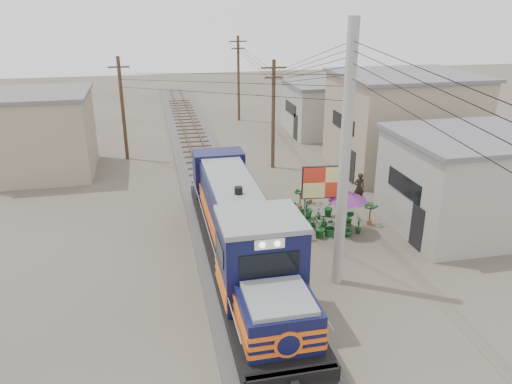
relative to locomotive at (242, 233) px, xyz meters
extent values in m
plane|color=#473F35|center=(0.00, -1.25, -1.66)|extent=(120.00, 120.00, 0.00)
cube|color=#595651|center=(0.00, 8.75, -1.58)|extent=(3.60, 70.00, 0.16)
cube|color=#51331E|center=(-0.54, 8.75, -1.40)|extent=(0.08, 70.00, 0.12)
cube|color=#51331E|center=(0.54, 8.75, -1.40)|extent=(0.08, 70.00, 0.12)
cube|color=black|center=(0.00, 0.05, -0.91)|extent=(2.75, 15.15, 0.52)
cube|color=black|center=(0.00, -4.69, -1.19)|extent=(2.08, 3.03, 0.62)
cube|color=black|center=(0.00, 4.78, -1.19)|extent=(2.08, 3.03, 0.62)
cube|color=#0E1134|center=(0.00, -5.82, -0.11)|extent=(2.25, 2.27, 1.42)
cube|color=#0E1134|center=(0.00, -3.46, 0.65)|extent=(2.69, 2.46, 2.94)
cube|color=slate|center=(0.00, -3.46, 2.17)|extent=(2.75, 2.59, 0.17)
cube|color=black|center=(0.00, -4.70, 1.17)|extent=(1.92, 0.06, 0.76)
cube|color=white|center=(0.00, -4.71, 1.88)|extent=(0.95, 0.06, 0.33)
cube|color=#0E1134|center=(0.00, 2.42, 0.27)|extent=(2.14, 9.28, 2.18)
cube|color=slate|center=(0.00, 2.42, 1.41)|extent=(1.92, 9.28, 0.17)
cube|color=#E55B15|center=(0.00, 0.05, -0.39)|extent=(2.79, 15.15, 0.13)
cube|color=#E55B15|center=(0.00, 0.05, -0.11)|extent=(2.79, 15.15, 0.13)
cube|color=#E55B15|center=(0.00, 0.05, 0.18)|extent=(2.79, 15.15, 0.13)
cylinder|color=#9E9B93|center=(3.50, -1.75, 3.34)|extent=(0.40, 0.40, 10.00)
cylinder|color=#4C3826|center=(4.50, 12.75, 1.84)|extent=(0.24, 0.24, 7.00)
cube|color=#4C3826|center=(4.50, 12.75, 4.84)|extent=(1.60, 0.10, 0.10)
cube|color=#4C3826|center=(4.50, 12.75, 4.24)|extent=(1.20, 0.10, 0.10)
cylinder|color=#4C3826|center=(4.80, 26.75, 2.09)|extent=(0.24, 0.24, 7.50)
cube|color=#4C3826|center=(4.80, 26.75, 5.34)|extent=(1.60, 0.10, 0.10)
cube|color=#4C3826|center=(4.80, 26.75, 4.74)|extent=(1.20, 0.10, 0.10)
cylinder|color=#4C3826|center=(-5.00, 16.75, 1.84)|extent=(0.24, 0.24, 7.00)
cube|color=#4C3826|center=(-5.00, 16.75, 4.84)|extent=(1.60, 0.10, 0.10)
cube|color=#4C3826|center=(-5.00, 16.75, 4.24)|extent=(1.20, 0.10, 0.10)
cube|color=gray|center=(11.50, 1.75, 0.59)|extent=(7.00, 6.00, 4.50)
cube|color=slate|center=(11.50, 1.75, 2.94)|extent=(7.35, 6.30, 0.20)
cube|color=black|center=(7.98, 1.75, 0.82)|extent=(0.05, 3.00, 0.90)
cube|color=gray|center=(12.50, 10.75, 1.34)|extent=(8.00, 7.00, 6.00)
cube|color=slate|center=(12.50, 10.75, 4.44)|extent=(8.40, 7.35, 0.20)
cube|color=black|center=(8.48, 10.75, 1.64)|extent=(0.05, 3.50, 0.90)
cube|color=gray|center=(11.00, 20.75, 0.34)|extent=(6.00, 6.00, 4.00)
cube|color=slate|center=(11.00, 20.75, 2.44)|extent=(6.30, 6.30, 0.20)
cube|color=black|center=(7.98, 20.75, 0.54)|extent=(0.05, 3.00, 0.90)
cube|color=gray|center=(-10.00, 14.75, 0.84)|extent=(6.00, 6.00, 5.00)
cube|color=slate|center=(-10.00, 14.75, 3.44)|extent=(6.30, 6.30, 0.20)
cylinder|color=#99999E|center=(3.56, 2.74, -0.42)|extent=(0.10, 0.10, 2.47)
cylinder|color=#99999E|center=(5.32, 2.55, -0.42)|extent=(0.10, 0.10, 2.47)
cube|color=black|center=(4.44, 2.64, 0.91)|extent=(2.17, 0.35, 1.58)
cube|color=red|center=(4.44, 2.61, 0.91)|extent=(2.07, 0.30, 1.48)
cylinder|color=black|center=(5.53, 2.41, -1.61)|extent=(0.39, 0.39, 0.10)
cylinder|color=#99999E|center=(5.53, 2.41, -0.69)|extent=(0.05, 0.05, 1.94)
cone|color=#5C2062|center=(5.53, 2.41, 0.24)|extent=(2.28, 2.28, 0.49)
imported|color=black|center=(7.66, 5.88, -0.81)|extent=(0.64, 0.44, 1.68)
imported|color=#154C1D|center=(3.40, 2.00, -1.16)|extent=(0.62, 0.62, 1.00)
imported|color=#154C1D|center=(4.06, 2.03, -1.11)|extent=(0.77, 0.77, 1.09)
imported|color=#154C1D|center=(4.66, 2.20, -1.20)|extent=(1.09, 1.07, 0.91)
imported|color=#154C1D|center=(5.48, 1.99, -1.31)|extent=(0.52, 0.52, 0.69)
imported|color=#154C1D|center=(6.07, 2.14, -1.19)|extent=(0.42, 0.55, 0.94)
imported|color=#154C1D|center=(3.46, 3.31, -1.10)|extent=(0.63, 0.52, 1.11)
imported|color=#154C1D|center=(4.11, 3.13, -1.34)|extent=(0.61, 0.66, 0.64)
imported|color=#154C1D|center=(4.71, 3.22, -1.35)|extent=(0.47, 0.47, 0.62)
imported|color=#154C1D|center=(5.44, 3.32, -1.33)|extent=(0.32, 0.40, 0.65)
imported|color=#154C1D|center=(5.97, 3.05, -1.24)|extent=(0.58, 0.59, 0.83)
imported|color=#154C1D|center=(3.46, 4.13, -1.21)|extent=(0.98, 1.03, 0.89)
imported|color=#154C1D|center=(4.17, 4.34, -1.14)|extent=(0.78, 0.78, 1.04)
imported|color=#154C1D|center=(4.78, 4.16, -1.30)|extent=(0.44, 0.45, 0.72)
imported|color=#154C1D|center=(5.41, 4.38, -1.16)|extent=(0.66, 0.60, 1.00)
camera|label=1|loc=(-3.28, -17.87, 8.86)|focal=35.00mm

